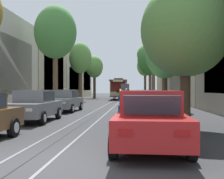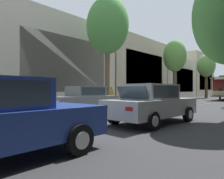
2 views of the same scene
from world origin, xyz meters
TOP-DOWN VIEW (x-y plane):
  - ground_plane at (0.00, 24.44)m, footprint 160.00×160.00m
  - trolley_track_rails at (0.00, 28.55)m, footprint 1.14×69.10m
  - building_facade_left at (-10.22, 27.56)m, footprint 5.77×60.80m
  - parked_car_grey_mid_left at (-2.64, 13.83)m, footprint 2.10×4.40m
  - parked_car_silver_mid_right at (2.53, 13.04)m, footprint 2.14×4.42m
  - street_tree_kerb_left_second at (-4.47, 17.76)m, footprint 3.72×3.16m
  - street_tree_kerb_left_mid at (-4.87, 31.11)m, footprint 3.05×2.64m
  - street_tree_kerb_left_fourth at (-4.69, 43.32)m, footprint 3.05×2.95m
  - pedestrian_on_left_pavement at (-5.63, 25.42)m, footprint 0.55×0.31m
  - pedestrian_on_right_pavement at (-6.58, 20.55)m, footprint 0.55×0.36m
  - fire_hydrant at (-4.25, 10.16)m, footprint 0.40×0.22m

SIDE VIEW (x-z plane):
  - ground_plane at x=0.00m, z-range 0.00..0.00m
  - trolley_track_rails at x=0.00m, z-range 0.00..0.01m
  - fire_hydrant at x=-4.25m, z-range 0.00..0.84m
  - parked_car_grey_mid_left at x=-2.64m, z-range 0.01..1.59m
  - parked_car_silver_mid_right at x=2.53m, z-range 0.01..1.59m
  - pedestrian_on_right_pavement at x=-6.58m, z-range 0.11..1.78m
  - pedestrian_on_left_pavement at x=-5.63m, z-range 0.11..1.83m
  - building_facade_left at x=-10.22m, z-range -0.84..9.78m
  - street_tree_kerb_left_fourth at x=-4.69m, z-range 1.74..9.39m
  - street_tree_kerb_left_mid at x=-4.87m, z-range 1.77..9.74m
  - street_tree_kerb_left_second at x=-4.47m, z-range 2.08..11.02m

